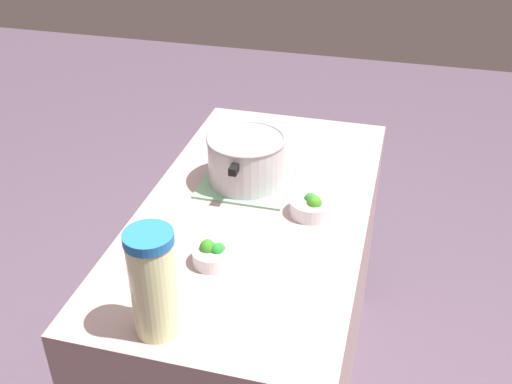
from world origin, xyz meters
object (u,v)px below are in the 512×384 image
at_px(cooking_pot, 246,158).
at_px(broccoli_bowl_center, 312,206).
at_px(lemonade_pitcher, 153,283).
at_px(broccoli_bowl_front, 212,254).

xyz_separation_m(cooking_pot, broccoli_bowl_center, (-0.13, -0.24, -0.06)).
bearing_deg(cooking_pot, lemonade_pitcher, 177.98).
bearing_deg(broccoli_bowl_center, lemonade_pitcher, 155.18).
bearing_deg(cooking_pot, broccoli_bowl_front, -177.05).
height_order(cooking_pot, lemonade_pitcher, lemonade_pitcher).
bearing_deg(broccoli_bowl_front, lemonade_pitcher, 170.20).
height_order(cooking_pot, broccoli_bowl_front, cooking_pot).
relative_size(broccoli_bowl_front, broccoli_bowl_center, 0.82).
bearing_deg(broccoli_bowl_center, cooking_pot, 62.19).
distance_m(lemonade_pitcher, broccoli_bowl_front, 0.30).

